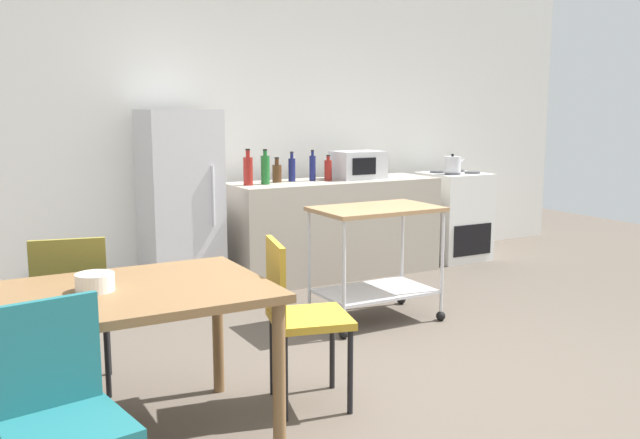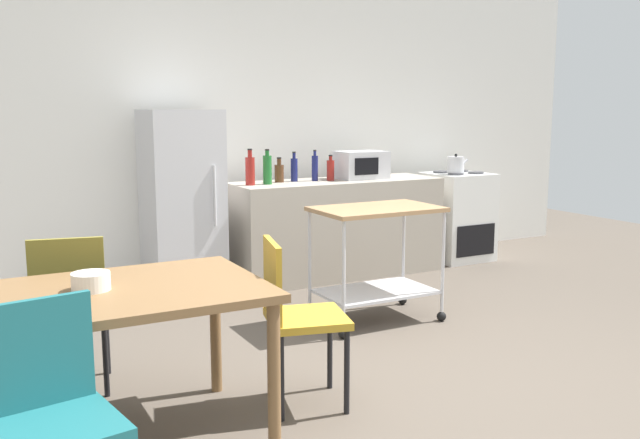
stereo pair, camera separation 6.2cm
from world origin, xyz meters
name	(u,v)px [view 2 (the right image)]	position (x,y,z in m)	size (l,w,h in m)	color
ground_plane	(426,391)	(0.00, 0.00, 0.00)	(12.00, 12.00, 0.00)	brown
back_wall	(221,120)	(0.00, 3.20, 1.45)	(8.40, 0.12, 2.90)	silver
kitchen_counter	(337,228)	(0.90, 2.60, 0.45)	(2.00, 0.64, 0.90)	#A89E8E
dining_table	(96,309)	(-1.72, 0.17, 0.67)	(1.50, 0.90, 0.75)	brown
chair_mustard	(295,310)	(-0.73, 0.18, 0.52)	(0.49, 0.49, 0.89)	gold
chair_olive	(70,302)	(-1.73, 0.91, 0.52)	(0.48, 0.48, 0.89)	olive
chair_teal	(52,409)	(-1.99, -0.48, 0.52)	(0.46, 0.46, 0.89)	#1E666B
stove_oven	(457,216)	(2.35, 2.62, 0.45)	(0.60, 0.61, 0.92)	white
refrigerator	(182,202)	(-0.55, 2.70, 0.78)	(0.60, 0.63, 1.55)	silver
kitchen_cart	(376,245)	(0.45, 1.23, 0.57)	(0.91, 0.57, 0.85)	#A37A51
bottle_soy_sauce	(250,170)	(0.03, 2.59, 1.03)	(0.08, 0.08, 0.32)	maroon
bottle_sesame_oil	(267,169)	(0.19, 2.59, 1.03)	(0.08, 0.08, 0.31)	#1E6628
bottle_wine	(279,172)	(0.35, 2.70, 0.99)	(0.08, 0.08, 0.23)	#4C2D19
bottle_olive_oil	(294,169)	(0.50, 2.69, 1.01)	(0.06, 0.06, 0.27)	navy
bottle_soda	(315,168)	(0.70, 2.65, 1.02)	(0.06, 0.06, 0.28)	navy
bottle_vinegar	(330,170)	(0.83, 2.61, 1.00)	(0.07, 0.07, 0.24)	maroon
microwave	(361,165)	(1.18, 2.63, 1.03)	(0.46, 0.35, 0.26)	silver
fruit_bowl	(91,281)	(-1.73, 0.20, 0.79)	(0.17, 0.17, 0.08)	white
kettle	(456,165)	(2.23, 2.52, 1.00)	(0.24, 0.17, 0.19)	silver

